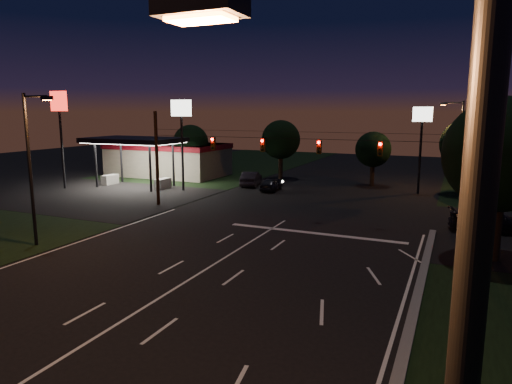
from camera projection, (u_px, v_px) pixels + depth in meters
The scene contains 21 objects.
ground at pixel (179, 286), 21.09m from camera, with size 140.00×140.00×0.00m, color black.
cross_street_left at pixel (96, 196), 43.49m from camera, with size 20.00×16.00×0.02m, color black.
center_line at pixel (82, 346), 15.69m from camera, with size 0.14×40.00×0.01m, color silver.
stop_bar at pixel (314, 233), 30.24m from camera, with size 12.00×0.50×0.01m, color silver.
utility_pole_right at pixel (462, 235), 29.79m from camera, with size 0.30×0.30×9.00m, color black.
utility_pole_left at pixel (159, 205), 39.39m from camera, with size 0.28×0.28×8.00m, color black.
signal_span at pixel (290, 145), 33.60m from camera, with size 24.00×0.40×1.56m.
gas_station at pixel (166, 157), 56.76m from camera, with size 14.20×16.10×5.25m.
pole_sign_left_near at pixel (181, 122), 45.27m from camera, with size 2.20×0.30×9.10m.
pole_sign_left_far at pixel (60, 115), 46.36m from camera, with size 2.00×0.30×10.00m.
pole_sign_right at pixel (422, 130), 43.80m from camera, with size 1.80×0.30×8.40m.
street_light_left at pixel (32, 159), 26.47m from camera, with size 2.20×0.35×9.00m.
street_light_right_far at pixel (458, 140), 44.48m from camera, with size 2.20×0.35×9.00m.
tree_right_near at pixel (503, 156), 23.84m from camera, with size 6.00×6.00×8.76m.
tree_far_a at pixel (191, 143), 54.64m from camera, with size 4.20×4.20×6.42m.
tree_far_b at pixel (281, 140), 54.19m from camera, with size 4.60×4.60×6.98m.
tree_far_c at pixel (373, 150), 48.99m from camera, with size 3.80×3.80×5.86m.
tree_far_d at pixel (466, 145), 43.45m from camera, with size 4.80×4.80×7.30m.
car_oncoming_a at pixel (271, 184), 46.34m from camera, with size 1.54×3.83×1.30m, color black.
car_oncoming_b at pixel (251, 179), 49.48m from camera, with size 1.63×4.66×1.54m, color black.
car_cross at pixel (492, 221), 30.37m from camera, with size 2.16×5.32×1.54m, color black.
Camera 1 is at (11.38, -16.84, 7.95)m, focal length 32.00 mm.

